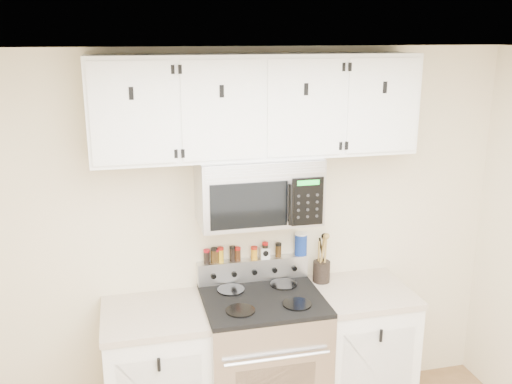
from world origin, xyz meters
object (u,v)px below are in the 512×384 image
at_px(salt_canister, 301,244).
at_px(microwave, 258,190).
at_px(utensil_crock, 322,270).
at_px(range, 263,361).

bearing_deg(salt_canister, microwave, -155.39).
height_order(microwave, salt_canister, microwave).
height_order(utensil_crock, salt_canister, utensil_crock).
relative_size(utensil_crock, salt_canister, 2.16).
bearing_deg(salt_canister, utensil_crock, -31.52).
relative_size(range, salt_canister, 6.95).
height_order(range, salt_canister, salt_canister).
bearing_deg(utensil_crock, salt_canister, 148.48).
xyz_separation_m(microwave, salt_canister, (0.34, 0.16, -0.45)).
bearing_deg(microwave, salt_canister, 24.61).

